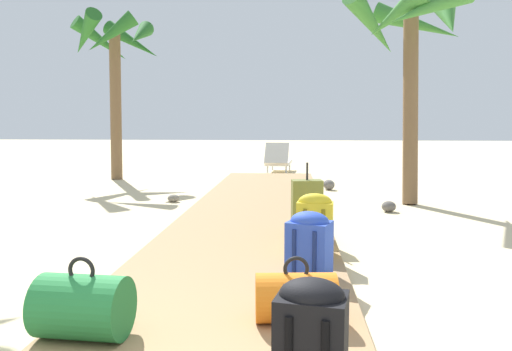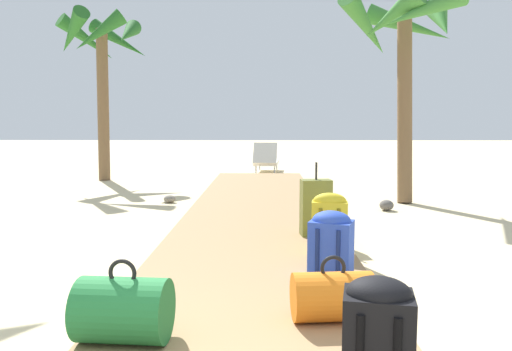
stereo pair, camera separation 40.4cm
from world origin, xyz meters
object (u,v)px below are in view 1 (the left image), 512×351
Objects in this scene: backpack_black at (311,343)px; suitcase_olive at (307,208)px; lounge_chair at (278,160)px; palm_tree_far_right at (410,35)px; backpack_blue at (309,242)px; duffel_bag_green at (83,306)px; palm_tree_far_left at (115,52)px; backpack_yellow at (315,222)px; duffel_bag_orange at (296,297)px.

suitcase_olive is at bearing 88.59° from backpack_black.
palm_tree_far_right is at bearing -64.03° from lounge_chair.
lounge_chair reaches higher than backpack_blue.
palm_tree_far_left reaches higher than duffel_bag_green.
backpack_yellow is 0.38× the size of lounge_chair.
lounge_chair reaches higher than backpack_yellow.
backpack_black is 0.99m from duffel_bag_orange.
backpack_yellow is 0.72× the size of suitcase_olive.
duffel_bag_orange is at bearing -87.83° from lounge_chair.
palm_tree_far_right is at bearing 59.56° from suitcase_olive.
suitcase_olive is (-0.05, 0.74, 0.01)m from backpack_yellow.
lounge_chair reaches higher than duffel_bag_orange.
backpack_yellow is 8.37m from palm_tree_far_left.
backpack_blue is at bearing 88.22° from backpack_black.
suitcase_olive reaches higher than duffel_bag_green.
duffel_bag_green is (-1.36, -1.26, -0.09)m from backpack_blue.
backpack_black is 0.17× the size of palm_tree_far_right.
duffel_bag_green is 9.50m from palm_tree_far_left.
backpack_yellow is at bearing -57.14° from palm_tree_far_left.
palm_tree_far_left is 4.85m from lounge_chair.
suitcase_olive is at bearing 86.65° from duffel_bag_orange.
suitcase_olive is (1.38, 2.69, 0.12)m from duffel_bag_green.
duffel_bag_orange is at bearing -109.39° from palm_tree_far_right.
palm_tree_far_left is at bearing 153.37° from palm_tree_far_right.
palm_tree_far_left is at bearing -156.91° from lounge_chair.
palm_tree_far_right is 5.66m from lounge_chair.
backpack_black is 1.11× the size of duffel_bag_green.
lounge_chair is (-0.49, 8.99, -0.04)m from backpack_blue.
duffel_bag_green is at bearing -117.18° from suitcase_olive.
lounge_chair is at bearing 93.89° from suitcase_olive.
backpack_black is 10.91m from lounge_chair.
backpack_yellow is 0.74m from suitcase_olive.
palm_tree_far_left is at bearing 114.24° from backpack_black.
suitcase_olive is at bearing -54.35° from palm_tree_far_left.
backpack_blue is at bearing -96.29° from backpack_yellow.
backpack_black is 2.61m from backpack_yellow.
lounge_chair is at bearing 23.09° from palm_tree_far_left.
duffel_bag_orange is 9.68m from palm_tree_far_left.
backpack_yellow reaches higher than backpack_blue.
backpack_black is at bearing -65.76° from palm_tree_far_left.
backpack_blue is 1.01× the size of duffel_bag_orange.
lounge_chair is (0.87, 10.25, 0.06)m from duffel_bag_green.
palm_tree_far_left reaches higher than backpack_black.
backpack_blue is 0.14× the size of palm_tree_far_left.
backpack_yellow is 4.68m from palm_tree_far_right.
palm_tree_far_left is 2.45× the size of lounge_chair.
backpack_yellow is (0.14, 2.61, -0.01)m from backpack_black.
suitcase_olive is 0.21× the size of palm_tree_far_left.
lounge_chair is at bearing 85.16° from duffel_bag_green.
duffel_bag_orange is 0.34× the size of lounge_chair.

